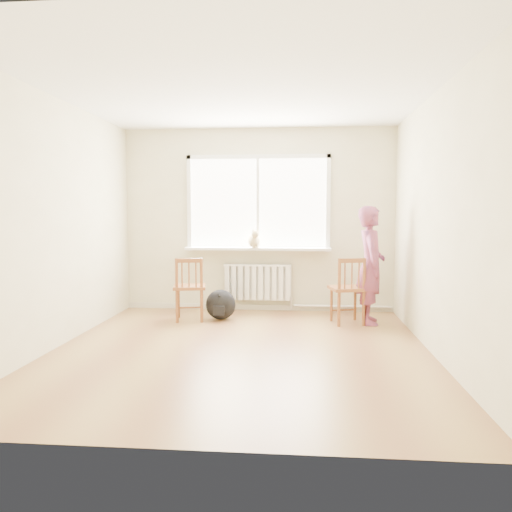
% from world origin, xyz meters
% --- Properties ---
extents(floor, '(4.50, 4.50, 0.00)m').
position_xyz_m(floor, '(0.00, 0.00, 0.00)').
color(floor, olive).
rests_on(floor, ground).
extents(ceiling, '(4.50, 4.50, 0.00)m').
position_xyz_m(ceiling, '(0.00, 0.00, 2.70)').
color(ceiling, white).
rests_on(ceiling, back_wall).
extents(back_wall, '(4.00, 0.01, 2.70)m').
position_xyz_m(back_wall, '(0.00, 2.25, 1.35)').
color(back_wall, beige).
rests_on(back_wall, ground).
extents(window, '(2.12, 0.05, 1.42)m').
position_xyz_m(window, '(0.00, 2.22, 1.66)').
color(window, white).
rests_on(window, back_wall).
extents(windowsill, '(2.15, 0.22, 0.04)m').
position_xyz_m(windowsill, '(0.00, 2.14, 0.93)').
color(windowsill, white).
rests_on(windowsill, back_wall).
extents(radiator, '(1.00, 0.12, 0.55)m').
position_xyz_m(radiator, '(0.00, 2.16, 0.44)').
color(radiator, white).
rests_on(radiator, back_wall).
extents(heating_pipe, '(1.40, 0.04, 0.04)m').
position_xyz_m(heating_pipe, '(1.25, 2.19, 0.08)').
color(heating_pipe, silver).
rests_on(heating_pipe, back_wall).
extents(baseboard, '(4.00, 0.03, 0.08)m').
position_xyz_m(baseboard, '(0.00, 2.23, 0.04)').
color(baseboard, beige).
rests_on(baseboard, ground).
extents(chair_left, '(0.49, 0.48, 0.86)m').
position_xyz_m(chair_left, '(-0.86, 1.39, 0.44)').
color(chair_left, brown).
rests_on(chair_left, floor).
extents(chair_right, '(0.52, 0.50, 0.88)m').
position_xyz_m(chair_right, '(1.26, 1.38, 0.45)').
color(chair_right, brown).
rests_on(chair_right, floor).
extents(person, '(0.38, 0.57, 1.55)m').
position_xyz_m(person, '(1.55, 1.45, 0.77)').
color(person, '#C54164').
rests_on(person, floor).
extents(cat, '(0.24, 0.42, 0.28)m').
position_xyz_m(cat, '(-0.04, 2.05, 1.07)').
color(cat, beige).
rests_on(cat, windowsill).
extents(backpack, '(0.42, 0.31, 0.41)m').
position_xyz_m(backpack, '(-0.45, 1.51, 0.21)').
color(backpack, black).
rests_on(backpack, floor).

